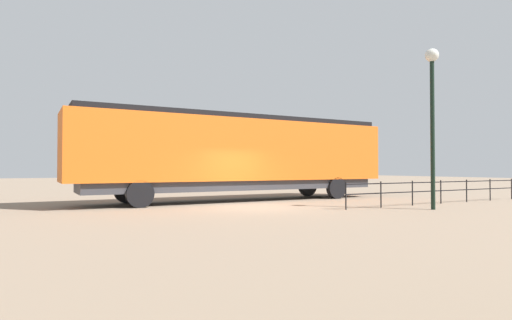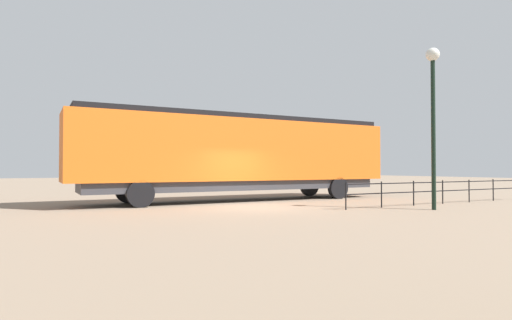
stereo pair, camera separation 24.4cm
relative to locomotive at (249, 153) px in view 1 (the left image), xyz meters
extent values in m
plane|color=#84705B|center=(3.18, -1.47, -2.30)|extent=(120.00, 120.00, 0.00)
cube|color=orange|center=(0.00, -0.56, 0.13)|extent=(2.80, 15.70, 2.85)
cube|color=black|center=(0.00, 5.93, -0.30)|extent=(2.69, 2.70, 2.00)
cube|color=black|center=(0.00, -0.56, 1.68)|extent=(2.52, 15.07, 0.24)
cube|color=#38383D|center=(0.00, -0.56, -1.52)|extent=(2.52, 14.44, 0.45)
cylinder|color=black|center=(-1.25, 4.46, -1.75)|extent=(0.30, 1.10, 1.10)
cylinder|color=black|center=(1.25, 4.46, -1.75)|extent=(0.30, 1.10, 1.10)
cylinder|color=black|center=(-1.25, -5.59, -1.75)|extent=(0.30, 1.10, 1.10)
cylinder|color=black|center=(1.25, -5.59, -1.75)|extent=(0.30, 1.10, 1.10)
cylinder|color=black|center=(7.42, 3.97, 0.57)|extent=(0.16, 0.16, 5.74)
sphere|color=silver|center=(7.42, 3.97, 3.60)|extent=(0.51, 0.51, 0.51)
cube|color=black|center=(5.85, 6.53, -1.34)|extent=(0.04, 10.98, 0.04)
cube|color=black|center=(5.85, 6.53, -1.72)|extent=(0.04, 10.98, 0.04)
cylinder|color=black|center=(5.85, 1.04, -1.78)|extent=(0.05, 0.05, 1.04)
cylinder|color=black|center=(5.85, 2.87, -1.78)|extent=(0.05, 0.05, 1.04)
cylinder|color=black|center=(5.85, 4.70, -1.78)|extent=(0.05, 0.05, 1.04)
cylinder|color=black|center=(5.85, 6.53, -1.78)|extent=(0.05, 0.05, 1.04)
cylinder|color=black|center=(5.85, 8.36, -1.78)|extent=(0.05, 0.05, 1.04)
cylinder|color=black|center=(5.85, 10.19, -1.78)|extent=(0.05, 0.05, 1.04)
cylinder|color=black|center=(5.85, 12.02, -1.78)|extent=(0.05, 0.05, 1.04)
camera|label=1|loc=(17.84, -9.53, -0.73)|focal=28.93mm
camera|label=2|loc=(17.95, -9.32, -0.73)|focal=28.93mm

